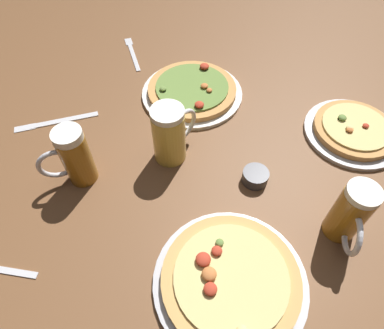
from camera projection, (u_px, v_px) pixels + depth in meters
The scene contains 10 objects.
ground_plane at pixel (192, 172), 0.90m from camera, with size 2.40×2.40×0.03m, color brown.
pizza_plate_near at pixel (230, 280), 0.69m from camera, with size 0.32×0.32×0.05m.
pizza_plate_far at pixel (354, 130), 0.95m from camera, with size 0.27×0.27×0.05m.
pizza_plate_side at pixel (192, 91), 1.06m from camera, with size 0.32×0.32×0.05m.
beer_mug_dark at pixel (74, 157), 0.81m from camera, with size 0.11×0.11×0.17m.
beer_mug_amber at pixel (170, 134), 0.85m from camera, with size 0.09×0.14×0.17m.
beer_mug_pale at pixel (350, 214), 0.71m from camera, with size 0.07×0.13×0.16m.
ramekin_sauce at pixel (255, 176), 0.85m from camera, with size 0.07×0.07×0.03m, color #333338.
knife_right at pixel (56, 121), 0.99m from camera, with size 0.19×0.18×0.01m.
fork_spare at pixel (132, 53), 1.20m from camera, with size 0.16×0.16×0.01m.
Camera 1 is at (0.24, -0.48, 0.71)m, focal length 31.30 mm.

